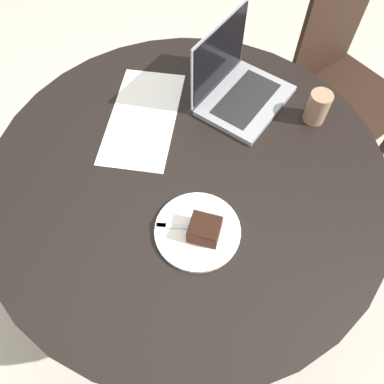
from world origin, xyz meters
TOP-DOWN VIEW (x-y plane):
  - ground_plane at (0.00, 0.00)m, footprint 12.00×12.00m
  - dining_table at (0.00, 0.00)m, footprint 1.21×1.21m
  - chair at (-0.85, 0.24)m, footprint 0.54×0.54m
  - paper_document at (-0.10, -0.23)m, footprint 0.47×0.36m
  - plate at (0.16, 0.13)m, footprint 0.23×0.23m
  - cake_slice at (0.16, 0.15)m, footprint 0.09×0.10m
  - fork at (0.18, 0.09)m, footprint 0.09×0.16m
  - coffee_glass at (-0.38, 0.25)m, footprint 0.07×0.07m
  - laptop at (-0.34, -0.01)m, footprint 0.32×0.25m

SIDE VIEW (x-z plane):
  - ground_plane at x=0.00m, z-range 0.00..0.00m
  - chair at x=-0.85m, z-range 0.00..1.00m
  - dining_table at x=0.00m, z-range 0.24..0.94m
  - paper_document at x=-0.10m, z-range 0.71..0.71m
  - plate at x=0.16m, z-range 0.71..0.72m
  - fork at x=0.18m, z-range 0.72..0.72m
  - cake_slice at x=0.16m, z-range 0.72..0.77m
  - laptop at x=-0.34m, z-range 0.63..0.88m
  - coffee_glass at x=-0.38m, z-range 0.71..0.81m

